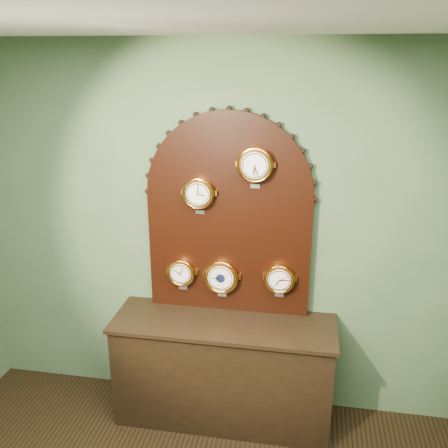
% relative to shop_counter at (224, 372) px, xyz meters
% --- Properties ---
extents(wall_back, '(4.00, 0.00, 4.00)m').
position_rel_shop_counter_xyz_m(wall_back, '(0.00, 0.27, 1.00)').
color(wall_back, '#476343').
rests_on(wall_back, ground).
extents(shop_counter, '(1.60, 0.50, 0.80)m').
position_rel_shop_counter_xyz_m(shop_counter, '(0.00, 0.00, 0.00)').
color(shop_counter, black).
rests_on(shop_counter, ground_plane).
extents(display_board, '(1.26, 0.06, 1.53)m').
position_rel_shop_counter_xyz_m(display_board, '(0.00, 0.22, 1.23)').
color(display_board, black).
rests_on(display_board, shop_counter).
extents(roman_clock, '(0.23, 0.08, 0.28)m').
position_rel_shop_counter_xyz_m(roman_clock, '(-0.21, 0.15, 1.35)').
color(roman_clock, orange).
rests_on(roman_clock, display_board).
extents(arabic_clock, '(0.25, 0.08, 0.30)m').
position_rel_shop_counter_xyz_m(arabic_clock, '(0.19, 0.15, 1.57)').
color(arabic_clock, orange).
rests_on(arabic_clock, display_board).
extents(hygrometer, '(0.21, 0.08, 0.26)m').
position_rel_shop_counter_xyz_m(hygrometer, '(-0.35, 0.15, 0.73)').
color(hygrometer, orange).
rests_on(hygrometer, display_board).
extents(barometer, '(0.26, 0.08, 0.31)m').
position_rel_shop_counter_xyz_m(barometer, '(-0.04, 0.15, 0.72)').
color(barometer, orange).
rests_on(barometer, display_board).
extents(tide_clock, '(0.22, 0.08, 0.27)m').
position_rel_shop_counter_xyz_m(tide_clock, '(0.39, 0.15, 0.74)').
color(tide_clock, orange).
rests_on(tide_clock, display_board).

